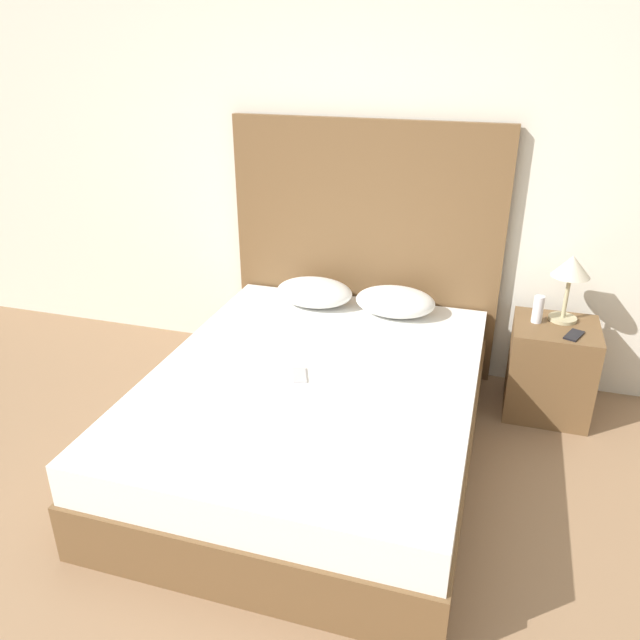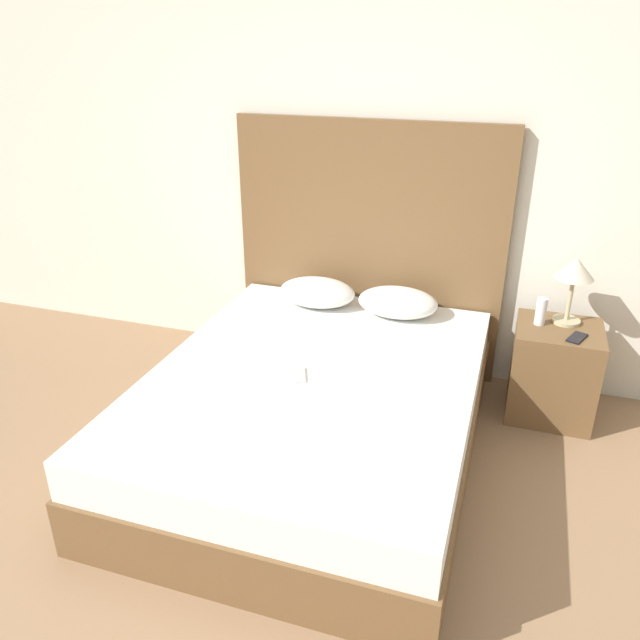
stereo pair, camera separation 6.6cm
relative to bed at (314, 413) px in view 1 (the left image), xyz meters
name	(u,v)px [view 1 (the left image)]	position (x,y,z in m)	size (l,w,h in m)	color
wall_back	(357,162)	(-0.08, 1.17, 1.10)	(10.00, 0.06, 2.70)	silver
bed	(314,413)	(0.00, 0.00, 0.00)	(1.65, 2.13, 0.50)	brown
headboard	(364,250)	(0.00, 1.09, 0.57)	(1.73, 0.05, 1.63)	brown
pillow_left	(314,292)	(-0.26, 0.84, 0.33)	(0.49, 0.35, 0.17)	white
pillow_right	(395,302)	(0.26, 0.84, 0.33)	(0.49, 0.35, 0.17)	white
phone_on_bed	(299,375)	(-0.06, -0.06, 0.26)	(0.12, 0.17, 0.01)	#B7B7BC
nightstand	(550,369)	(1.21, 0.81, 0.04)	(0.47, 0.45, 0.56)	brown
table_lamp	(571,271)	(1.24, 0.90, 0.62)	(0.22, 0.22, 0.40)	tan
phone_on_nightstand	(574,335)	(1.29, 0.69, 0.32)	(0.12, 0.17, 0.01)	black
toiletry_bottle	(538,309)	(1.09, 0.82, 0.40)	(0.06, 0.06, 0.16)	silver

